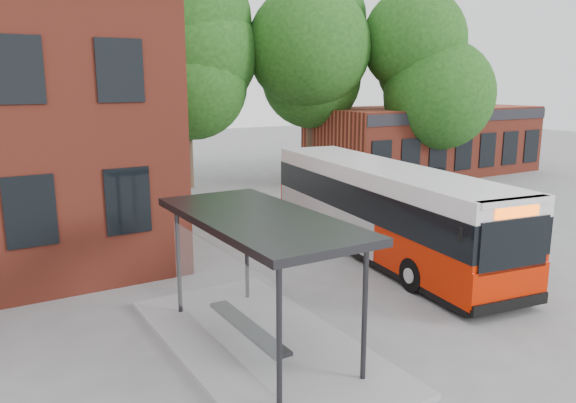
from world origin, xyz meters
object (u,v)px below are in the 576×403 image
bicycle_1 (391,187)px  bicycle_4 (413,182)px  bicycle_7 (436,178)px  bus_shelter (260,281)px  bicycle_3 (413,186)px  bicycle_6 (412,179)px  bicycle_0 (365,189)px  bicycle_5 (411,179)px  city_bus (381,210)px

bicycle_1 → bicycle_4: bearing=-73.4°
bicycle_1 → bicycle_7: 3.78m
bus_shelter → bicycle_1: bus_shelter is taller
bicycle_3 → bicycle_4: bicycle_4 is taller
bicycle_4 → bicycle_6: 1.36m
bicycle_0 → bicycle_7: bearing=-66.9°
bicycle_6 → bicycle_5: bearing=129.4°
bus_shelter → bicycle_3: bearing=36.0°
city_bus → bicycle_6: city_bus is taller
bicycle_0 → bicycle_1: bearing=-90.1°
city_bus → bicycle_1: bearing=54.3°
bicycle_5 → bicycle_6: (0.29, 0.27, -0.05)m
bicycle_3 → bicycle_5: bearing=-39.5°
bus_shelter → bicycle_7: bus_shelter is taller
bus_shelter → bicycle_7: bearing=33.8°
city_bus → bicycle_5: size_ratio=6.78×
bicycle_1 → bicycle_3: (1.38, -0.04, -0.05)m
bicycle_6 → city_bus: bearing=128.4°
bicycle_7 → bicycle_3: bearing=86.1°
bicycle_0 → bicycle_3: (2.61, -0.49, -0.01)m
bus_shelter → bicycle_4: bearing=36.5°
bus_shelter → bicycle_5: size_ratio=4.16×
bicycle_1 → bicycle_7: bicycle_7 is taller
bus_shelter → bicycle_5: 19.28m
bicycle_6 → bicycle_7: 1.25m
city_bus → bicycle_0: (5.04, 7.02, -0.96)m
bicycle_4 → bus_shelter: bearing=106.1°
bicycle_3 → bicycle_6: bearing=-40.6°
bicycle_3 → city_bus: bearing=131.6°
bicycle_3 → bicycle_5: (1.18, 1.38, 0.03)m
city_bus → bicycle_1: 9.12m
bicycle_1 → city_bus: bearing=136.7°
bicycle_1 → bicycle_4: size_ratio=0.94×
bicycle_0 → bicycle_3: bearing=-80.5°
bus_shelter → bicycle_6: 19.67m
bicycle_0 → bicycle_7: 4.95m
bicycle_1 → bicycle_5: size_ratio=1.04×
bicycle_4 → bicycle_6: size_ratio=1.07×
city_bus → bicycle_5: (8.83, 7.91, -0.94)m
bicycle_5 → bicycle_3: bearing=152.3°
bicycle_4 → bicycle_6: bicycle_4 is taller
bicycle_0 → bicycle_5: 3.89m
bicycle_0 → bicycle_5: (3.79, 0.89, 0.02)m
bus_shelter → bicycle_7: size_ratio=3.77×
bicycle_6 → bicycle_7: bearing=-140.0°
city_bus → bicycle_1: city_bus is taller
bicycle_3 → bicycle_6: 2.21m
bicycle_1 → bicycle_6: (2.85, 1.61, -0.07)m
bicycle_3 → bicycle_4: bearing=-42.5°
bus_shelter → bicycle_0: 15.81m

